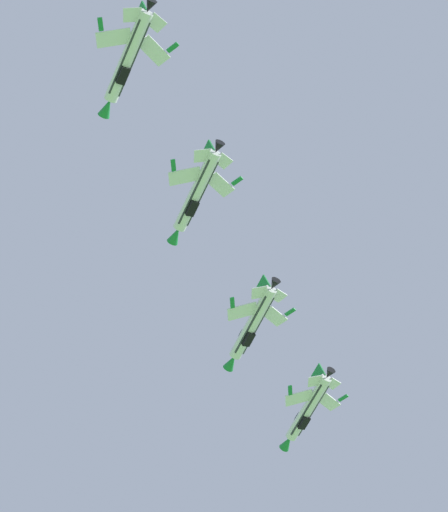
# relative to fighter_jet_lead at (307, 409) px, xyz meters

# --- Properties ---
(fighter_jet_lead) EXTENTS (9.90, 15.61, 4.76)m
(fighter_jet_lead) POSITION_rel_fighter_jet_lead_xyz_m (0.00, 0.00, 0.00)
(fighter_jet_lead) COLOR silver
(fighter_jet_left_wing) EXTENTS (9.80, 15.61, 4.89)m
(fighter_jet_left_wing) POSITION_rel_fighter_jet_lead_xyz_m (-10.41, -15.85, -3.02)
(fighter_jet_left_wing) COLOR silver
(fighter_jet_right_wing) EXTENTS (9.91, 15.61, 4.75)m
(fighter_jet_right_wing) POSITION_rel_fighter_jet_lead_xyz_m (-20.10, -34.16, -1.17)
(fighter_jet_right_wing) COLOR silver
(fighter_jet_left_outer) EXTENTS (10.03, 15.61, 4.57)m
(fighter_jet_left_outer) POSITION_rel_fighter_jet_lead_xyz_m (-30.20, -51.95, -2.93)
(fighter_jet_left_outer) COLOR silver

